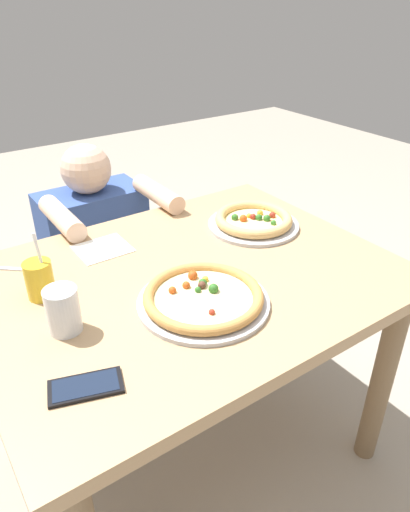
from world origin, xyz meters
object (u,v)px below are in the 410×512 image
object	(u,v)px
pizza_far	(254,221)
cell_phone	(86,387)
water_cup_clear	(63,310)
diner_seated	(99,266)
pizza_near	(203,298)
drink_cup_colored	(40,279)

from	to	relation	value
pizza_far	cell_phone	size ratio (longest dim) A/B	1.87
water_cup_clear	cell_phone	size ratio (longest dim) A/B	0.69
pizza_far	diner_seated	world-z (taller)	diner_seated
cell_phone	diner_seated	bearing A→B (deg)	67.11
pizza_near	drink_cup_colored	bearing A→B (deg)	140.66
diner_seated	pizza_far	bearing A→B (deg)	-59.15
pizza_far	diner_seated	distance (m)	0.77
water_cup_clear	cell_phone	xyz separation A→B (m)	(-0.03, -0.21, -0.05)
pizza_far	pizza_near	bearing A→B (deg)	-145.31
water_cup_clear	diner_seated	world-z (taller)	diner_seated
pizza_far	diner_seated	xyz separation A→B (m)	(-0.35, 0.59, -0.35)
drink_cup_colored	diner_seated	xyz separation A→B (m)	(0.38, 0.59, -0.39)
pizza_near	diner_seated	size ratio (longest dim) A/B	0.36
pizza_far	diner_seated	bearing A→B (deg)	120.85
pizza_near	water_cup_clear	size ratio (longest dim) A/B	3.01
pizza_near	drink_cup_colored	distance (m)	0.43
pizza_near	pizza_far	xyz separation A→B (m)	(0.40, 0.27, 0.00)
pizza_near	water_cup_clear	world-z (taller)	water_cup_clear
water_cup_clear	pizza_far	bearing A→B (deg)	13.50
drink_cup_colored	pizza_far	bearing A→B (deg)	0.24
drink_cup_colored	cell_phone	world-z (taller)	drink_cup_colored
drink_cup_colored	diner_seated	distance (m)	0.80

